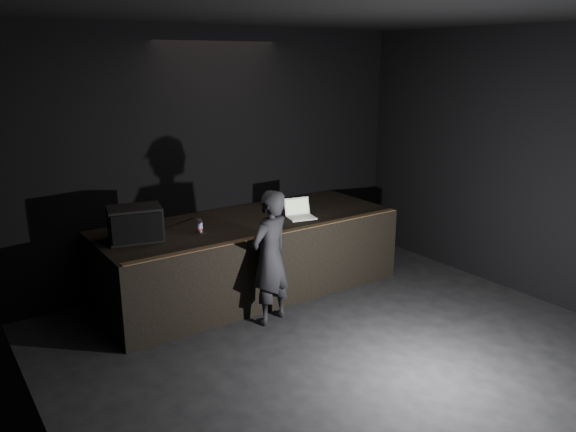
# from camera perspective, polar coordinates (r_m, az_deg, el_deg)

# --- Properties ---
(ground) EXTENTS (7.00, 7.00, 0.00)m
(ground) POSITION_cam_1_polar(r_m,az_deg,el_deg) (5.90, 10.39, -16.05)
(ground) COLOR black
(ground) RESTS_ON ground
(room_walls) EXTENTS (6.10, 7.10, 3.52)m
(room_walls) POSITION_cam_1_polar(r_m,az_deg,el_deg) (5.13, 11.50, 3.53)
(room_walls) COLOR black
(room_walls) RESTS_ON ground
(stage_riser) EXTENTS (4.00, 1.50, 1.00)m
(stage_riser) POSITION_cam_1_polar(r_m,az_deg,el_deg) (7.64, -3.96, -4.02)
(stage_riser) COLOR black
(stage_riser) RESTS_ON ground
(riser_lip) EXTENTS (3.92, 0.10, 0.01)m
(riser_lip) POSITION_cam_1_polar(r_m,az_deg,el_deg) (6.90, -1.02, -1.73)
(riser_lip) COLOR brown
(riser_lip) RESTS_ON stage_riser
(stage_monitor) EXTENTS (0.69, 0.57, 0.41)m
(stage_monitor) POSITION_cam_1_polar(r_m,az_deg,el_deg) (6.83, -15.26, -0.77)
(stage_monitor) COLOR black
(stage_monitor) RESTS_ON stage_riser
(cable) EXTENTS (0.77, 0.37, 0.02)m
(cable) POSITION_cam_1_polar(r_m,az_deg,el_deg) (7.35, -11.76, -0.95)
(cable) COLOR black
(cable) RESTS_ON stage_riser
(laptop) EXTENTS (0.42, 0.39, 0.25)m
(laptop) POSITION_cam_1_polar(r_m,az_deg,el_deg) (7.59, 1.17, 0.35)
(laptop) COLOR white
(laptop) RESTS_ON stage_riser
(beer_can) EXTENTS (0.07, 0.07, 0.17)m
(beer_can) POSITION_cam_1_polar(r_m,az_deg,el_deg) (7.00, -8.96, -1.01)
(beer_can) COLOR silver
(beer_can) RESTS_ON stage_riser
(plastic_cup) EXTENTS (0.08, 0.08, 0.10)m
(plastic_cup) POSITION_cam_1_polar(r_m,az_deg,el_deg) (7.69, -0.36, 0.48)
(plastic_cup) COLOR white
(plastic_cup) RESTS_ON stage_riser
(wii_remote) EXTENTS (0.14, 0.15, 0.03)m
(wii_remote) POSITION_cam_1_polar(r_m,az_deg,el_deg) (6.86, -2.49, -1.79)
(wii_remote) COLOR white
(wii_remote) RESTS_ON stage_riser
(person) EXTENTS (0.68, 0.55, 1.63)m
(person) POSITION_cam_1_polar(r_m,az_deg,el_deg) (6.63, -1.85, -4.23)
(person) COLOR black
(person) RESTS_ON ground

